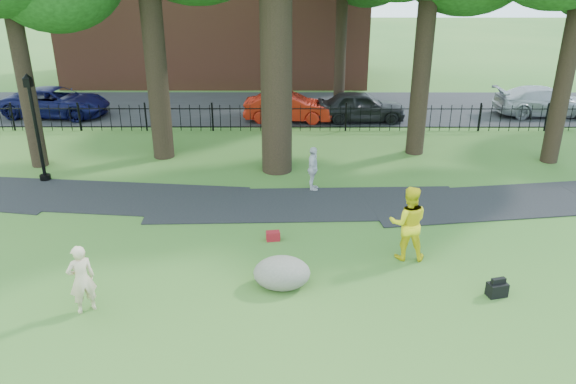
{
  "coord_description": "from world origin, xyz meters",
  "views": [
    {
      "loc": [
        0.45,
        -12.47,
        7.45
      ],
      "look_at": [
        0.42,
        2.0,
        1.26
      ],
      "focal_mm": 35.0,
      "sensor_mm": 36.0,
      "label": 1
    }
  ],
  "objects_px": {
    "lamppost": "(37,130)",
    "red_sedan": "(288,107)",
    "boulder": "(282,271)",
    "woman": "(82,279)",
    "man": "(408,223)"
  },
  "relations": [
    {
      "from": "woman",
      "to": "lamppost",
      "type": "height_order",
      "value": "lamppost"
    },
    {
      "from": "lamppost",
      "to": "red_sedan",
      "type": "relative_size",
      "value": 0.92
    },
    {
      "from": "red_sedan",
      "to": "woman",
      "type": "bearing_deg",
      "value": 167.06
    },
    {
      "from": "lamppost",
      "to": "red_sedan",
      "type": "xyz_separation_m",
      "value": [
        8.59,
        7.65,
        -1.18
      ]
    },
    {
      "from": "boulder",
      "to": "woman",
      "type": "bearing_deg",
      "value": -166.62
    },
    {
      "from": "woman",
      "to": "red_sedan",
      "type": "height_order",
      "value": "woman"
    },
    {
      "from": "woman",
      "to": "lamppost",
      "type": "xyz_separation_m",
      "value": [
        -4.07,
        7.85,
        1.04
      ]
    },
    {
      "from": "boulder",
      "to": "lamppost",
      "type": "height_order",
      "value": "lamppost"
    },
    {
      "from": "boulder",
      "to": "red_sedan",
      "type": "distance_m",
      "value": 14.45
    },
    {
      "from": "man",
      "to": "boulder",
      "type": "relative_size",
      "value": 1.47
    },
    {
      "from": "woman",
      "to": "red_sedan",
      "type": "distance_m",
      "value": 16.15
    },
    {
      "from": "woman",
      "to": "man",
      "type": "xyz_separation_m",
      "value": [
        7.65,
        2.41,
        0.19
      ]
    },
    {
      "from": "man",
      "to": "lamppost",
      "type": "xyz_separation_m",
      "value": [
        -11.72,
        5.44,
        0.85
      ]
    },
    {
      "from": "red_sedan",
      "to": "boulder",
      "type": "bearing_deg",
      "value": -177.14
    },
    {
      "from": "man",
      "to": "boulder",
      "type": "xyz_separation_m",
      "value": [
        -3.25,
        -1.36,
        -0.61
      ]
    }
  ]
}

